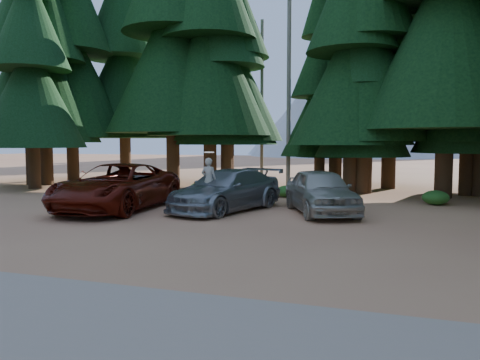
{
  "coord_description": "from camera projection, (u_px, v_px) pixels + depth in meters",
  "views": [
    {
      "loc": [
        6.59,
        -11.89,
        2.56
      ],
      "look_at": [
        1.43,
        3.73,
        1.25
      ],
      "focal_mm": 35.0,
      "sensor_mm": 36.0,
      "label": 1
    }
  ],
  "objects": [
    {
      "name": "shrub_center_right",
      "position": [
        303.0,
        198.0,
        19.67
      ],
      "size": [
        0.94,
        0.94,
        0.52
      ],
      "primitive_type": "ellipsoid",
      "color": "#1E5A1B",
      "rests_on": "ground"
    },
    {
      "name": "shrub_far_left",
      "position": [
        164.0,
        191.0,
        22.52
      ],
      "size": [
        0.88,
        0.88,
        0.48
      ],
      "primitive_type": "ellipsoid",
      "color": "#1E5A1B",
      "rests_on": "ground"
    },
    {
      "name": "red_pickup",
      "position": [
        117.0,
        187.0,
        17.87
      ],
      "size": [
        3.34,
        6.54,
        1.77
      ],
      "primitive_type": "imported",
      "rotation": [
        0.0,
        0.0,
        0.06
      ],
      "color": "#5C1107",
      "rests_on": "ground"
    },
    {
      "name": "shrub_edge_west",
      "position": [
        69.0,
        191.0,
        22.49
      ],
      "size": [
        0.85,
        0.85,
        0.47
      ],
      "primitive_type": "ellipsoid",
      "color": "#1E5A1B",
      "rests_on": "ground"
    },
    {
      "name": "log_left",
      "position": [
        243.0,
        192.0,
        23.22
      ],
      "size": [
        3.71,
        0.73,
        0.26
      ],
      "primitive_type": "cylinder",
      "rotation": [
        0.0,
        1.57,
        -0.13
      ],
      "color": "#72675B",
      "rests_on": "ground"
    },
    {
      "name": "mountain_peak",
      "position": [
        349.0,
        94.0,
        96.85
      ],
      "size": [
        48.0,
        50.0,
        28.0
      ],
      "color": "#92969A",
      "rests_on": "ground"
    },
    {
      "name": "log_mid",
      "position": [
        329.0,
        195.0,
        21.93
      ],
      "size": [
        2.81,
        2.09,
        0.27
      ],
      "primitive_type": "cylinder",
      "rotation": [
        0.0,
        1.57,
        -0.61
      ],
      "color": "#72675B",
      "rests_on": "ground"
    },
    {
      "name": "forest_belt_north",
      "position": [
        277.0,
        186.0,
        27.72
      ],
      "size": [
        36.0,
        7.0,
        22.0
      ],
      "primitive_type": null,
      "color": "black",
      "rests_on": "ground"
    },
    {
      "name": "snag_front",
      "position": [
        289.0,
        82.0,
        26.52
      ],
      "size": [
        0.24,
        0.24,
        12.0
      ],
      "primitive_type": "cylinder",
      "color": "#72675B",
      "rests_on": "ground"
    },
    {
      "name": "frisbee_player",
      "position": [
        209.0,
        179.0,
        17.0
      ],
      "size": [
        0.6,
        0.44,
        1.82
      ],
      "rotation": [
        0.0,
        0.0,
        3.09
      ],
      "color": "beige",
      "rests_on": "ground"
    },
    {
      "name": "ground",
      "position": [
        153.0,
        231.0,
        13.52
      ],
      "size": [
        160.0,
        160.0,
        0.0
      ],
      "primitive_type": "plane",
      "color": "#BB724F",
      "rests_on": "ground"
    },
    {
      "name": "silver_minivan_center",
      "position": [
        226.0,
        190.0,
        17.67
      ],
      "size": [
        3.69,
        5.76,
        1.55
      ],
      "primitive_type": "imported",
      "rotation": [
        0.0,
        0.0,
        -0.31
      ],
      "color": "gray",
      "rests_on": "ground"
    },
    {
      "name": "shrub_left",
      "position": [
        199.0,
        188.0,
        23.86
      ],
      "size": [
        0.97,
        0.97,
        0.54
      ],
      "primitive_type": "ellipsoid",
      "color": "#1E5A1B",
      "rests_on": "ground"
    },
    {
      "name": "snag_back",
      "position": [
        262.0,
        103.0,
        28.65
      ],
      "size": [
        0.2,
        0.2,
        10.0
      ],
      "primitive_type": "cylinder",
      "color": "#72675B",
      "rests_on": "ground"
    },
    {
      "name": "silver_minivan_right",
      "position": [
        321.0,
        191.0,
        16.97
      ],
      "size": [
        3.7,
        5.17,
        1.63
      ],
      "primitive_type": "imported",
      "rotation": [
        0.0,
        0.0,
        0.42
      ],
      "color": "#B7B2A3",
      "rests_on": "ground"
    },
    {
      "name": "shrub_right",
      "position": [
        286.0,
        191.0,
        22.05
      ],
      "size": [
        1.01,
        1.01,
        0.55
      ],
      "primitive_type": "ellipsoid",
      "color": "#1E5A1B",
      "rests_on": "ground"
    },
    {
      "name": "log_right",
      "position": [
        274.0,
        194.0,
        22.08
      ],
      "size": [
        5.01,
        1.1,
        0.32
      ],
      "primitive_type": "cylinder",
      "rotation": [
        0.0,
        1.57,
        0.16
      ],
      "color": "#72675B",
      "rests_on": "ground"
    },
    {
      "name": "shrub_far_right",
      "position": [
        436.0,
        198.0,
        19.35
      ],
      "size": [
        1.09,
        1.09,
        0.6
      ],
      "primitive_type": "ellipsoid",
      "color": "#1E5A1B",
      "rests_on": "ground"
    },
    {
      "name": "shrub_center_left",
      "position": [
        218.0,
        196.0,
        20.05
      ],
      "size": [
        1.01,
        1.01,
        0.55
      ],
      "primitive_type": "ellipsoid",
      "color": "#1E5A1B",
      "rests_on": "ground"
    }
  ]
}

